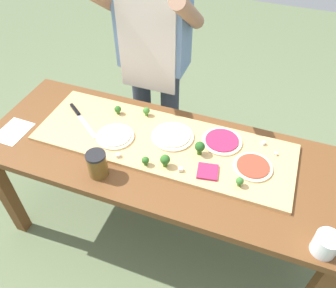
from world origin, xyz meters
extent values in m
plane|color=#60704C|center=(0.00, 0.00, 0.00)|extent=(8.00, 8.00, 0.00)
cube|color=brown|center=(-0.88, -0.30, 0.36)|extent=(0.07, 0.07, 0.72)
cube|color=brown|center=(-0.88, 0.30, 0.36)|extent=(0.07, 0.07, 0.72)
cube|color=brown|center=(0.88, 0.30, 0.36)|extent=(0.07, 0.07, 0.72)
cube|color=brown|center=(0.00, 0.00, 0.74)|extent=(1.87, 0.71, 0.04)
cube|color=tan|center=(-0.01, 0.06, 0.76)|extent=(1.35, 0.44, 0.02)
cube|color=#B7BABF|center=(-0.43, 0.02, 0.78)|extent=(0.19, 0.15, 0.00)
cube|color=black|center=(-0.57, 0.12, 0.78)|extent=(0.10, 0.08, 0.02)
cylinder|color=beige|center=(0.03, 0.11, 0.78)|extent=(0.22, 0.22, 0.01)
cylinder|color=beige|center=(0.03, 0.11, 0.79)|extent=(0.18, 0.18, 0.01)
cylinder|color=beige|center=(0.46, 0.04, 0.78)|extent=(0.19, 0.19, 0.01)
cylinder|color=#BC3D28|center=(0.46, 0.04, 0.79)|extent=(0.16, 0.16, 0.01)
cylinder|color=beige|center=(0.28, 0.16, 0.78)|extent=(0.21, 0.21, 0.01)
cylinder|color=#9E234C|center=(0.28, 0.16, 0.79)|extent=(0.17, 0.17, 0.01)
cylinder|color=beige|center=(-0.25, 0.00, 0.78)|extent=(0.20, 0.20, 0.01)
cylinder|color=silver|center=(-0.25, 0.00, 0.79)|extent=(0.16, 0.16, 0.01)
cube|color=#9E234C|center=(0.27, -0.07, 0.78)|extent=(0.11, 0.11, 0.01)
cylinder|color=#366618|center=(-0.03, -0.12, 0.78)|extent=(0.02, 0.02, 0.02)
sphere|color=#2D6623|center=(-0.03, -0.12, 0.81)|extent=(0.04, 0.04, 0.04)
cylinder|color=#3F7220|center=(0.43, -0.09, 0.78)|extent=(0.02, 0.02, 0.02)
sphere|color=#38752D|center=(0.43, -0.09, 0.81)|extent=(0.04, 0.04, 0.04)
cylinder|color=#366618|center=(-0.32, 0.18, 0.78)|extent=(0.02, 0.02, 0.02)
sphere|color=#2D6623|center=(-0.32, 0.18, 0.81)|extent=(0.04, 0.04, 0.04)
cylinder|color=#2C5915|center=(0.20, 0.04, 0.79)|extent=(0.02, 0.02, 0.03)
sphere|color=#23561E|center=(0.20, 0.04, 0.83)|extent=(0.05, 0.05, 0.05)
cylinder|color=#366618|center=(0.07, -0.10, 0.79)|extent=(0.02, 0.02, 0.03)
sphere|color=#2D6623|center=(0.07, -0.10, 0.82)|extent=(0.05, 0.05, 0.05)
cylinder|color=#487A23|center=(-0.17, 0.22, 0.78)|extent=(0.02, 0.02, 0.02)
sphere|color=#427F33|center=(-0.17, 0.22, 0.81)|extent=(0.04, 0.04, 0.04)
cube|color=white|center=(0.56, 0.16, 0.78)|extent=(0.02, 0.02, 0.02)
cube|color=silver|center=(0.15, -0.10, 0.78)|extent=(0.03, 0.03, 0.02)
cube|color=silver|center=(0.49, 0.22, 0.78)|extent=(0.03, 0.03, 0.02)
cube|color=white|center=(-0.17, -0.12, 0.78)|extent=(0.03, 0.03, 0.02)
cylinder|color=white|center=(0.80, -0.28, 0.80)|extent=(0.10, 0.10, 0.10)
cylinder|color=white|center=(0.80, -0.28, 0.78)|extent=(0.09, 0.09, 0.05)
cylinder|color=brown|center=(-0.22, -0.24, 0.82)|extent=(0.09, 0.09, 0.12)
cylinder|color=black|center=(-0.22, -0.24, 0.88)|extent=(0.09, 0.09, 0.01)
cube|color=white|center=(-0.80, -0.14, 0.76)|extent=(0.15, 0.20, 0.00)
cylinder|color=#333847|center=(-0.35, 0.55, 0.45)|extent=(0.12, 0.12, 0.90)
cylinder|color=#333847|center=(-0.15, 0.55, 0.45)|extent=(0.12, 0.12, 0.90)
cube|color=#6689B2|center=(-0.25, 0.55, 1.18)|extent=(0.40, 0.20, 0.55)
cube|color=silver|center=(-0.25, 0.44, 1.09)|extent=(0.34, 0.01, 0.60)
cylinder|color=#997056|center=(-0.02, 0.45, 1.30)|extent=(0.08, 0.39, 0.31)
camera|label=1|loc=(0.46, -1.12, 2.01)|focal=36.42mm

